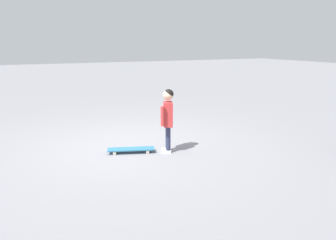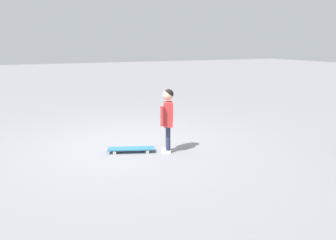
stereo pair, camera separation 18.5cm
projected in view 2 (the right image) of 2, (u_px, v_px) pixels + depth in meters
The scene contains 3 objects.
ground_plane at pixel (130, 146), 5.83m from camera, with size 50.00×50.00×0.00m, color gray.
child_person at pixel (168, 114), 5.37m from camera, with size 0.32×0.29×1.06m.
skateboard at pixel (131, 149), 5.49m from camera, with size 0.79×0.43×0.07m.
Camera 2 is at (-1.63, -5.37, 1.79)m, focal length 35.15 mm.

